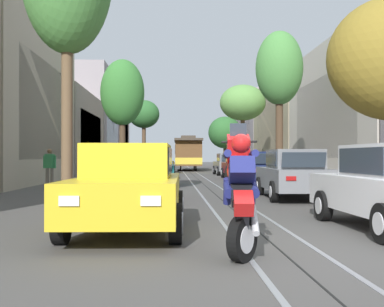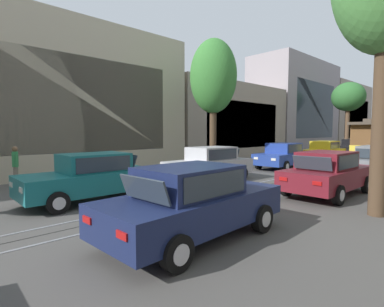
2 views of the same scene
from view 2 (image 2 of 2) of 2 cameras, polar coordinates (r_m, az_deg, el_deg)
ground_plane at (r=16.99m, az=22.40°, el=-3.81°), size 165.19×165.19×0.00m
trolley_track_rails at (r=21.24m, az=27.59°, el=-2.40°), size 1.14×74.08×0.01m
building_facade_left at (r=27.34m, az=7.48°, el=8.55°), size 5.45×65.78×10.44m
parked_car_teal_mid_left at (r=10.30m, az=-18.96°, el=-4.34°), size 2.00×4.36×1.58m
parked_car_silver_fourth_left at (r=13.72m, az=3.46°, el=-2.00°), size 2.08×4.39×1.58m
parked_car_blue_fifth_left at (r=19.09m, az=17.25°, el=-0.40°), size 2.14×4.42×1.58m
parked_car_yellow_sixth_left at (r=24.21m, az=24.24°, el=0.37°), size 2.13×4.42×1.58m
parked_car_black_far_left at (r=30.81m, az=28.87°, el=0.98°), size 2.02×4.37×1.58m
parked_car_navy_mid_right at (r=6.39m, az=0.20°, el=-9.35°), size 2.15×4.42×1.58m
parked_car_maroon_fourth_right at (r=11.77m, az=24.84°, el=-3.45°), size 2.00×4.36×1.58m
parked_car_grey_fifth_right at (r=17.51m, az=32.42°, el=-1.30°), size 2.05×4.38×1.58m
street_tree_kerb_left_second at (r=17.41m, az=4.14°, el=14.52°), size 2.80×2.55×7.57m
street_tree_kerb_left_mid at (r=35.19m, az=28.08°, el=9.55°), size 3.33×2.98×7.42m
cable_car_trolley at (r=28.90m, az=33.07°, el=2.35°), size 2.66×9.15×3.28m
pedestrian_on_left_pavement at (r=14.15m, az=-31.07°, el=-1.77°), size 0.55×0.30×1.70m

